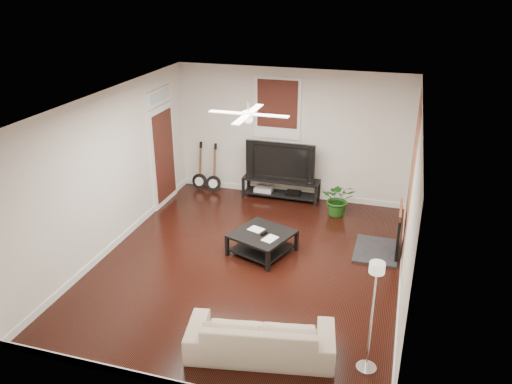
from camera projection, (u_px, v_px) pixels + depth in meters
The scene contains 14 objects.
room at pixel (249, 187), 8.18m from camera, with size 5.01×6.01×2.81m.
brick_accent at pixel (411, 181), 8.40m from camera, with size 0.02×2.20×2.80m, color #975330.
fireplace at pixel (387, 230), 8.85m from camera, with size 0.80×1.10×0.92m, color black.
window_back at pixel (277, 109), 10.65m from camera, with size 1.00×0.06×1.30m, color #3B1510.
door_left at pixel (163, 147), 10.56m from camera, with size 0.08×1.00×2.50m, color white.
tv_stand at pixel (281, 188), 11.12m from camera, with size 1.66×0.44×0.47m, color black.
tv at pixel (282, 160), 10.88m from camera, with size 1.49×0.20×0.86m, color black.
coffee_table at pixel (262, 243), 8.97m from camera, with size 0.93×0.93×0.39m, color black.
sofa at pixel (261, 336), 6.56m from camera, with size 1.89×0.74×0.55m, color tan.
floor_lamp at pixel (372, 318), 6.09m from camera, with size 0.25×0.25×1.54m, color white, non-canonical shape.
potted_plant at pixel (339, 199), 10.30m from camera, with size 0.65×0.56×0.72m, color #1E5418.
guitar_left at pixel (199, 167), 11.47m from camera, with size 0.34×0.24×1.10m, color black, non-canonical shape.
guitar_right at pixel (213, 169), 11.35m from camera, with size 0.34×0.24×1.10m, color black, non-canonical shape.
ceiling_fan at pixel (248, 114), 7.70m from camera, with size 1.24×1.24×0.32m, color white, non-canonical shape.
Camera 1 is at (2.27, -7.19, 4.57)m, focal length 35.84 mm.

